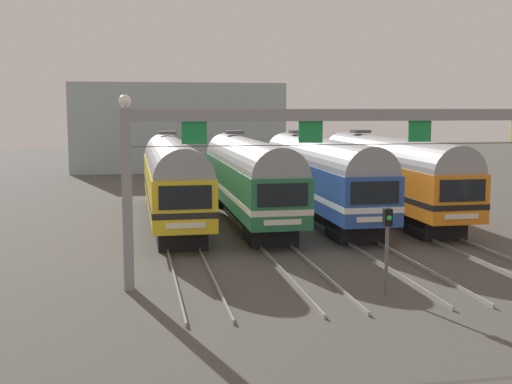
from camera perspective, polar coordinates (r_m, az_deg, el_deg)
ground_plane at (r=38.38m, az=2.43°, el=-2.43°), size 160.00×160.00×0.00m
track_bed at (r=54.90m, az=-1.58°, el=0.61°), size 14.38×70.00×0.15m
commuter_train_yellow at (r=37.10m, az=-7.28°, el=1.37°), size 2.88×18.06×5.05m
commuter_train_green at (r=37.59m, az=-0.73°, el=1.51°), size 2.88×18.06×5.05m
commuter_train_blue at (r=38.56m, az=5.56°, el=1.62°), size 2.88×18.06×5.05m
commuter_train_orange at (r=39.96m, az=11.48°, el=1.71°), size 2.88×18.06×5.05m
catenary_gantry at (r=24.90m, az=9.55°, el=4.08°), size 18.11×0.44×6.97m
yard_signal_mast at (r=23.11m, az=11.38°, el=-3.63°), size 0.28×0.35×3.11m
maintenance_building at (r=70.87m, az=-6.93°, el=5.68°), size 21.72×10.00×9.04m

